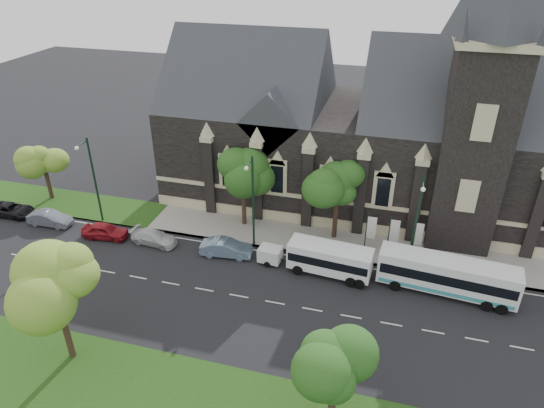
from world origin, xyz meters
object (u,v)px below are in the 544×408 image
(tree_walk_right, at_px, (341,183))
(box_trailer, at_px, (270,254))
(street_lamp_far, at_px, (93,177))
(car_far_white, at_px, (154,237))
(banner_flag_center, at_px, (392,233))
(car_far_red, at_px, (105,231))
(sedan, at_px, (226,248))
(tree_walk_far, at_px, (45,160))
(street_lamp_near, at_px, (417,220))
(car_far_grey, at_px, (50,218))
(tour_coach, at_px, (447,275))
(shuttle_bus, at_px, (330,258))
(tree_park_east, at_px, (339,367))
(tree_park_near, at_px, (58,280))
(car_far_black, at_px, (11,210))
(banner_flag_left, at_px, (369,230))
(tree_walk_left, at_px, (245,172))
(street_lamp_mid, at_px, (252,198))
(banner_flag_right, at_px, (416,236))

(tree_walk_right, distance_m, box_trailer, 9.03)
(street_lamp_far, relative_size, car_far_white, 2.01)
(banner_flag_center, distance_m, car_far_red, 26.68)
(box_trailer, xyz_separation_m, sedan, (-4.10, 0.02, -0.09))
(tree_walk_far, relative_size, street_lamp_near, 0.70)
(banner_flag_center, bearing_deg, car_far_grey, -173.60)
(tour_coach, height_order, shuttle_bus, tour_coach)
(tree_park_east, height_order, tour_coach, tree_park_east)
(tree_park_near, bearing_deg, car_far_black, 140.64)
(banner_flag_left, bearing_deg, car_far_grey, -173.19)
(tree_walk_left, xyz_separation_m, shuttle_bus, (9.30, -5.83, -4.16))
(street_lamp_near, height_order, box_trailer, street_lamp_near)
(sedan, bearing_deg, shuttle_bus, -98.05)
(shuttle_bus, relative_size, car_far_white, 1.61)
(street_lamp_mid, bearing_deg, street_lamp_near, 0.00)
(banner_flag_right, relative_size, box_trailer, 1.39)
(tree_park_east, xyz_separation_m, tour_coach, (6.68, 14.20, -2.91))
(street_lamp_far, bearing_deg, shuttle_bus, -5.39)
(banner_flag_right, xyz_separation_m, box_trailer, (-12.09, -3.93, -1.53))
(street_lamp_far, height_order, banner_flag_center, street_lamp_far)
(sedan, relative_size, car_far_red, 1.06)
(street_lamp_near, relative_size, car_far_grey, 2.04)
(banner_flag_left, distance_m, car_far_red, 24.71)
(tree_park_east, xyz_separation_m, tree_walk_far, (-34.00, 19.50, 0.00))
(tree_walk_right, relative_size, car_far_white, 1.74)
(box_trailer, height_order, car_far_grey, box_trailer)
(tree_park_near, bearing_deg, street_lamp_near, 36.08)
(tree_park_near, relative_size, tour_coach, 0.79)
(car_far_grey, bearing_deg, tree_walk_right, -80.83)
(tree_walk_far, height_order, car_far_black, tree_walk_far)
(tree_walk_right, relative_size, car_far_black, 1.67)
(tree_walk_far, distance_m, box_trailer, 26.78)
(tree_park_east, relative_size, car_far_white, 1.40)
(banner_flag_right, bearing_deg, tree_park_east, -102.65)
(tree_park_east, bearing_deg, car_far_white, 143.20)
(street_lamp_near, bearing_deg, banner_flag_center, 131.93)
(car_far_red, bearing_deg, car_far_white, -92.31)
(tree_walk_left, height_order, car_far_red, tree_walk_left)
(tree_walk_right, height_order, car_far_white, tree_walk_right)
(tree_walk_left, distance_m, tree_walk_far, 22.06)
(tree_park_near, relative_size, tree_walk_left, 1.12)
(car_far_grey, bearing_deg, street_lamp_mid, -86.88)
(box_trailer, height_order, car_far_black, box_trailer)
(shuttle_bus, distance_m, car_far_red, 21.51)
(tree_walk_right, height_order, banner_flag_right, tree_walk_right)
(tree_park_near, distance_m, shuttle_bus, 21.04)
(banner_flag_left, height_order, banner_flag_right, same)
(tree_park_near, xyz_separation_m, banner_flag_left, (18.06, 17.77, -4.03))
(banner_flag_right, distance_m, car_far_black, 40.08)
(banner_flag_left, relative_size, box_trailer, 1.39)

